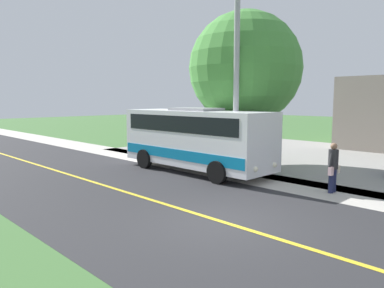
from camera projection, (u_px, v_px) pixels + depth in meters
ground_plane at (223, 222)px, 9.87m from camera, size 120.00×120.00×0.00m
road_surface at (223, 222)px, 9.87m from camera, size 8.00×100.00×0.01m
sidewalk at (316, 189)px, 13.50m from camera, size 2.40×100.00×0.01m
road_centre_line at (223, 222)px, 9.87m from camera, size 0.16×100.00×0.00m
shuttle_bus_front at (196, 137)px, 16.63m from camera, size 2.55×7.55×2.88m
pedestrian_waiting at (333, 166)px, 12.91m from camera, size 0.72×0.34×1.76m
street_light_pole at (235, 65)px, 15.27m from camera, size 1.97×0.24×8.50m
tree_curbside at (245, 68)px, 17.99m from camera, size 5.46×5.46×7.50m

